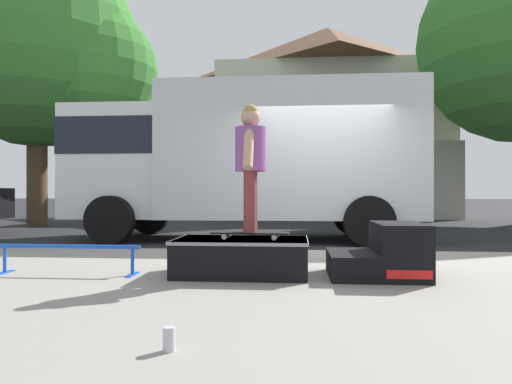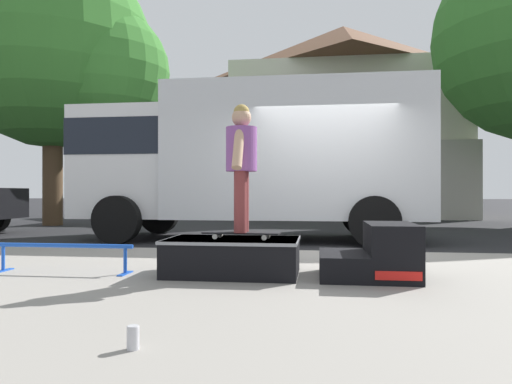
{
  "view_description": "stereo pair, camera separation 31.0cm",
  "coord_description": "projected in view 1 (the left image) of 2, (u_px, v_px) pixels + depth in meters",
  "views": [
    {
      "loc": [
        -0.44,
        -7.33,
        0.95
      ],
      "look_at": [
        -1.01,
        -0.68,
        0.96
      ],
      "focal_mm": 32.92,
      "sensor_mm": 36.0,
      "label": 1
    },
    {
      "loc": [
        -0.13,
        -7.3,
        0.95
      ],
      "look_at": [
        -1.01,
        -0.68,
        0.96
      ],
      "focal_mm": 32.92,
      "sensor_mm": 36.0,
      "label": 2
    }
  ],
  "objects": [
    {
      "name": "box_truck",
      "position": [
        243.0,
        156.0,
        9.59
      ],
      "size": [
        6.91,
        2.63,
        3.05
      ],
      "color": "silver",
      "rests_on": "ground"
    },
    {
      "name": "grind_rail",
      "position": [
        68.0,
        252.0,
        4.78
      ],
      "size": [
        1.51,
        0.28,
        0.3
      ],
      "color": "blue",
      "rests_on": "sidewalk_slab"
    },
    {
      "name": "house_behind",
      "position": [
        328.0,
        119.0,
        20.99
      ],
      "size": [
        9.54,
        8.23,
        8.4
      ],
      "color": "beige",
      "rests_on": "ground"
    },
    {
      "name": "sidewalk_slab",
      "position": [
        344.0,
        290.0,
        4.28
      ],
      "size": [
        50.0,
        5.0,
        0.12
      ],
      "primitive_type": "cube",
      "color": "gray",
      "rests_on": "ground"
    },
    {
      "name": "kicker_ramp",
      "position": [
        384.0,
        254.0,
        4.63
      ],
      "size": [
        0.92,
        0.84,
        0.53
      ],
      "color": "black",
      "rests_on": "sidewalk_slab"
    },
    {
      "name": "skater_kid",
      "position": [
        251.0,
        157.0,
        4.71
      ],
      "size": [
        0.31,
        0.66,
        1.29
      ],
      "color": "brown",
      "rests_on": "skateboard"
    },
    {
      "name": "skate_box",
      "position": [
        242.0,
        255.0,
        4.75
      ],
      "size": [
        1.34,
        0.84,
        0.37
      ],
      "color": "black",
      "rests_on": "sidewalk_slab"
    },
    {
      "name": "street_tree_main",
      "position": [
        49.0,
        52.0,
        13.46
      ],
      "size": [
        6.36,
        5.78,
        8.06
      ],
      "color": "brown",
      "rests_on": "ground"
    },
    {
      "name": "soda_can",
      "position": [
        169.0,
        339.0,
        2.45
      ],
      "size": [
        0.07,
        0.07,
        0.13
      ],
      "color": "silver",
      "rests_on": "sidewalk_slab"
    },
    {
      "name": "skateboard",
      "position": [
        251.0,
        233.0,
        4.71
      ],
      "size": [
        0.79,
        0.25,
        0.07
      ],
      "color": "black",
      "rests_on": "skate_box"
    },
    {
      "name": "ground_plane",
      "position": [
        324.0,
        254.0,
        7.27
      ],
      "size": [
        140.0,
        140.0,
        0.0
      ],
      "primitive_type": "plane",
      "color": "black"
    }
  ]
}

